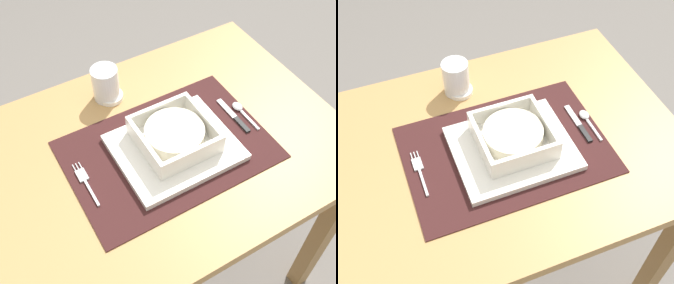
{
  "view_description": "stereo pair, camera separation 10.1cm",
  "coord_description": "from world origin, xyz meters",
  "views": [
    {
      "loc": [
        -0.32,
        -0.58,
        1.54
      ],
      "look_at": [
        0.01,
        -0.02,
        0.76
      ],
      "focal_mm": 45.88,
      "sensor_mm": 36.0,
      "label": 1
    },
    {
      "loc": [
        -0.23,
        -0.63,
        1.54
      ],
      "look_at": [
        0.01,
        -0.02,
        0.76
      ],
      "focal_mm": 45.88,
      "sensor_mm": 36.0,
      "label": 2
    }
  ],
  "objects": [
    {
      "name": "dining_table",
      "position": [
        0.0,
        0.0,
        0.61
      ],
      "size": [
        0.91,
        0.66,
        0.73
      ],
      "color": "#B2844C",
      "rests_on": "ground"
    },
    {
      "name": "porridge_bowl",
      "position": [
        0.03,
        -0.02,
        0.77
      ],
      "size": [
        0.17,
        0.17,
        0.05
      ],
      "color": "white",
      "rests_on": "serving_plate"
    },
    {
      "name": "ground_plane",
      "position": [
        0.0,
        0.0,
        0.0
      ],
      "size": [
        6.0,
        6.0,
        0.0
      ],
      "primitive_type": "plane",
      "color": "slate"
    },
    {
      "name": "drinking_glass",
      "position": [
        -0.04,
        0.22,
        0.77
      ],
      "size": [
        0.07,
        0.07,
        0.09
      ],
      "color": "white",
      "rests_on": "dining_table"
    },
    {
      "name": "spoon",
      "position": [
        0.23,
        -0.0,
        0.73
      ],
      "size": [
        0.02,
        0.11,
        0.01
      ],
      "rotation": [
        0.0,
        0.0,
        0.05
      ],
      "color": "silver",
      "rests_on": "placemat"
    },
    {
      "name": "butter_knife",
      "position": [
        0.21,
        -0.02,
        0.73
      ],
      "size": [
        0.01,
        0.13,
        0.01
      ],
      "rotation": [
        0.0,
        0.0,
        0.06
      ],
      "color": "black",
      "rests_on": "placemat"
    },
    {
      "name": "serving_plate",
      "position": [
        0.02,
        -0.03,
        0.74
      ],
      "size": [
        0.28,
        0.23,
        0.02
      ],
      "primitive_type": "cube",
      "color": "white",
      "rests_on": "placemat"
    },
    {
      "name": "condiment_saucer",
      "position": [
        -0.04,
        0.21,
        0.74
      ],
      "size": [
        0.07,
        0.07,
        0.04
      ],
      "color": "white",
      "rests_on": "dining_table"
    },
    {
      "name": "placemat",
      "position": [
        0.01,
        -0.02,
        0.73
      ],
      "size": [
        0.48,
        0.33,
        0.0
      ],
      "primitive_type": "cube",
      "color": "#381919",
      "rests_on": "dining_table"
    },
    {
      "name": "fork",
      "position": [
        -0.2,
        -0.01,
        0.73
      ],
      "size": [
        0.02,
        0.13,
        0.0
      ],
      "rotation": [
        0.0,
        0.0,
        0.06
      ],
      "color": "silver",
      "rests_on": "placemat"
    }
  ]
}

